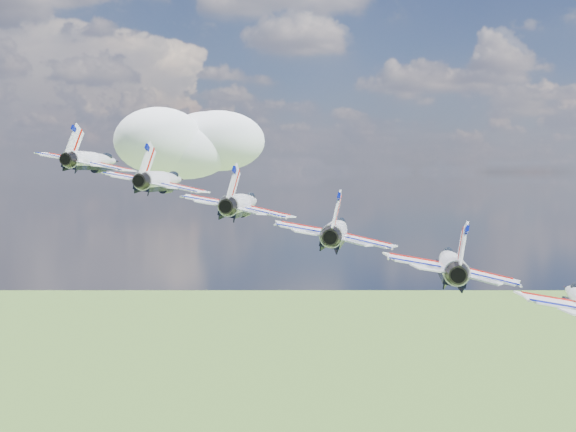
{
  "coord_description": "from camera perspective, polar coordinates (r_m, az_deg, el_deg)",
  "views": [
    {
      "loc": [
        11.1,
        -102.61,
        163.82
      ],
      "look_at": [
        23.27,
        -24.95,
        159.03
      ],
      "focal_mm": 45.0,
      "sensor_mm": 36.0,
      "label": 1
    }
  ],
  "objects": [
    {
      "name": "cloud_far",
      "position": [
        276.86,
        -6.71,
        6.0
      ],
      "size": [
        58.25,
        45.77,
        22.88
      ],
      "primitive_type": "ellipsoid",
      "color": "white"
    },
    {
      "name": "jet_1",
      "position": [
        90.35,
        -9.85,
        2.82
      ],
      "size": [
        17.37,
        20.64,
        7.45
      ],
      "primitive_type": null,
      "rotation": [
        0.0,
        0.19,
        -0.3
      ],
      "color": "white"
    },
    {
      "name": "jet_4",
      "position": [
        70.44,
        12.69,
        -3.61
      ],
      "size": [
        17.37,
        20.64,
        7.45
      ],
      "primitive_type": null,
      "rotation": [
        0.0,
        0.19,
        -0.3
      ],
      "color": "white"
    },
    {
      "name": "jet_3",
      "position": [
        75.55,
        3.91,
        -1.12
      ],
      "size": [
        17.37,
        20.64,
        7.45
      ],
      "primitive_type": null,
      "rotation": [
        0.0,
        0.19,
        -0.3
      ],
      "color": "silver"
    },
    {
      "name": "jet_0",
      "position": [
        99.36,
        -15.05,
        4.27
      ],
      "size": [
        17.37,
        20.64,
        7.45
      ],
      "primitive_type": null,
      "rotation": [
        0.0,
        0.19,
        -0.3
      ],
      "color": "white"
    },
    {
      "name": "jet_2",
      "position": [
        82.31,
        -3.59,
        1.03
      ],
      "size": [
        17.37,
        20.64,
        7.45
      ],
      "primitive_type": null,
      "rotation": [
        0.0,
        0.19,
        -0.3
      ],
      "color": "white"
    }
  ]
}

